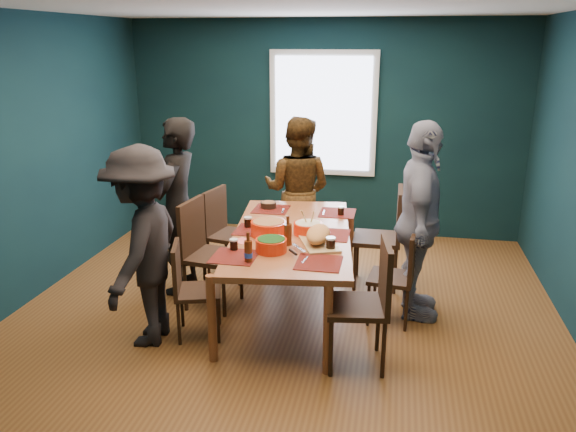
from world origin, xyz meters
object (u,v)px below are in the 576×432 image
Objects in this scene: person_back at (297,190)px; chair_right_mid at (401,270)px; chair_right_far at (387,230)px; person_far_left at (178,207)px; chair_left_far at (224,226)px; chair_left_near at (188,283)px; chair_right_near at (370,295)px; dining_table at (292,240)px; person_right at (419,222)px; person_near_left at (143,247)px; bowl_dumpling at (308,228)px; cutting_board at (318,236)px; bowl_herbs at (271,244)px; bowl_salad at (269,228)px; chair_left_mid at (203,245)px.

chair_right_mid is at bearing 138.80° from person_back.
chair_right_far is 0.59× the size of person_far_left.
person_back is at bearing 54.40° from chair_left_far.
chair_right_near is at bearing -22.55° from chair_left_near.
dining_table is 1.14m from person_right.
bowl_dumpling is (1.24, 0.72, 0.01)m from person_near_left.
person_near_left is (-2.07, -0.72, 0.33)m from chair_right_mid.
bowl_dumpling is 0.26m from cutting_board.
bowl_herbs reaches higher than chair_left_near.
chair_right_near is 0.61× the size of person_back.
person_far_left is 0.97× the size of person_right.
chair_right_far is 4.02× the size of bowl_herbs.
person_near_left is 1.45m from cutting_board.
bowl_herbs is (-0.91, -1.27, 0.24)m from chair_right_far.
person_right reaches higher than person_near_left.
person_back is 5.24× the size of bowl_salad.
person_right is 1.33m from bowl_salad.
chair_left_far is 1.47m from bowl_herbs.
chair_left_far is at bearing 122.97° from bowl_herbs.
person_near_left is at bearing 73.51° from person_back.
chair_right_far is at bearing 23.96° from chair_left_near.
bowl_dumpling is (1.01, -0.72, 0.29)m from chair_left_far.
chair_left_far is 0.53× the size of person_right.
bowl_dumpling reaches higher than chair_left_mid.
person_near_left is (-1.93, -1.50, 0.23)m from chair_right_far.
bowl_dumpling is at bearing 99.34° from person_right.
person_right is (1.98, -0.55, 0.34)m from chair_left_far.
person_back is 0.92× the size of person_right.
person_right is 6.98× the size of bowl_herbs.
person_back is 1.37m from bowl_dumpling.
chair_left_far is at bearing 48.87° from person_back.
chair_left_mid is at bearing 70.27° from person_back.
cutting_board is (0.12, -0.23, 0.01)m from bowl_dumpling.
chair_left_near is 0.97× the size of chair_right_mid.
cutting_board reaches higher than chair_right_mid.
person_near_left is 2.43× the size of cutting_board.
chair_left_far is 3.69× the size of bowl_dumpling.
bowl_herbs is at bearing 154.19° from chair_right_near.
person_right is 0.99m from bowl_dumpling.
person_far_left reaches higher than bowl_dumpling.
dining_table is 0.86m from chair_left_mid.
dining_table is at bearing -172.97° from chair_right_mid.
chair_right_near is 0.75m from cutting_board.
bowl_herbs is at bearing -25.46° from chair_left_mid.
bowl_herbs is (0.11, -0.39, -0.01)m from bowl_salad.
chair_right_far reaches higher than bowl_dumpling.
chair_right_mid is at bearing -3.52° from cutting_board.
bowl_herbs is (-0.82, 0.26, 0.25)m from chair_right_near.
chair_right_near is 3.21× the size of bowl_salad.
bowl_salad is at bearing 122.71° from person_near_left.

